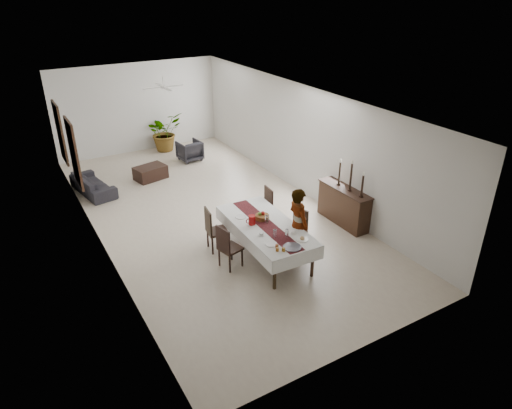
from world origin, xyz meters
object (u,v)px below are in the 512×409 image
at_px(red_pitcher, 252,220).
at_px(sideboard_body, 344,206).
at_px(dining_table_top, 266,226).
at_px(sofa, 93,184).
at_px(woman, 298,224).

height_order(red_pitcher, sideboard_body, red_pitcher).
relative_size(dining_table_top, sofa, 1.37).
xyz_separation_m(sideboard_body, sofa, (-5.26, 5.29, -0.21)).
xyz_separation_m(dining_table_top, red_pitcher, (-0.26, 0.17, 0.15)).
xyz_separation_m(dining_table_top, woman, (0.59, -0.43, 0.09)).
bearing_deg(woman, sideboard_body, -67.86).
bearing_deg(sofa, dining_table_top, -164.84).
bearing_deg(dining_table_top, sofa, 117.53).
relative_size(dining_table_top, sideboard_body, 1.60).
bearing_deg(sideboard_body, sofa, 134.84).
bearing_deg(woman, red_pitcher, 56.63).
height_order(dining_table_top, sofa, dining_table_top).
relative_size(red_pitcher, sideboard_body, 0.13).
bearing_deg(dining_table_top, red_pitcher, 149.04).
bearing_deg(dining_table_top, sideboard_body, 9.00).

